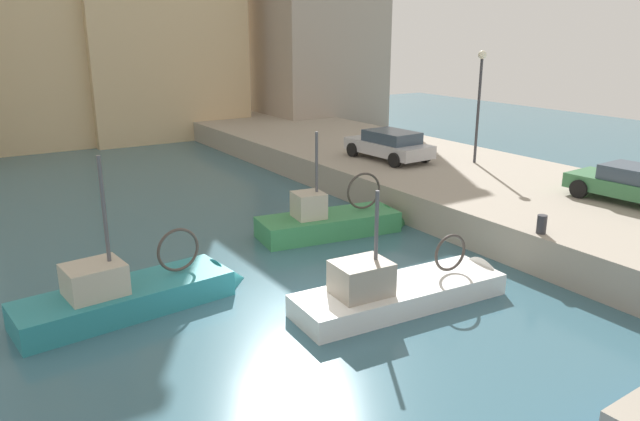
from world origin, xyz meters
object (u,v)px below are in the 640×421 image
object	(u,v)px
fishing_boat_green	(337,230)
quay_streetlamp	(480,88)
mooring_bollard_mid	(542,224)
fishing_boat_teal	(140,303)
fishing_boat_white	(411,298)
parked_car_green	(636,184)
parked_car_silver	(389,145)

from	to	relation	value
fishing_boat_green	quay_streetlamp	size ratio (longest dim) A/B	1.22
mooring_bollard_mid	quay_streetlamp	world-z (taller)	quay_streetlamp
fishing_boat_teal	fishing_boat_white	distance (m)	7.04
fishing_boat_teal	quay_streetlamp	bearing A→B (deg)	13.91
fishing_boat_white	quay_streetlamp	distance (m)	13.38
fishing_boat_green	parked_car_green	world-z (taller)	fishing_boat_green
fishing_boat_green	quay_streetlamp	distance (m)	9.82
parked_car_silver	mooring_bollard_mid	distance (m)	10.92
parked_car_silver	quay_streetlamp	bearing A→B (deg)	-42.43
parked_car_silver	quay_streetlamp	size ratio (longest dim) A/B	0.89
mooring_bollard_mid	fishing_boat_teal	bearing A→B (deg)	159.61
fishing_boat_teal	fishing_boat_green	world-z (taller)	fishing_boat_teal
fishing_boat_teal	parked_car_green	xyz separation A→B (m)	(15.94, -3.56, 1.74)
fishing_boat_teal	quay_streetlamp	distance (m)	17.31
mooring_bollard_mid	fishing_boat_green	bearing A→B (deg)	115.71
mooring_bollard_mid	quay_streetlamp	bearing A→B (deg)	54.68
parked_car_silver	mooring_bollard_mid	xyz separation A→B (m)	(-2.85, -10.54, -0.41)
parked_car_silver	fishing_boat_teal	bearing A→B (deg)	-153.92
parked_car_green	quay_streetlamp	xyz separation A→B (m)	(0.33, 7.59, 2.59)
fishing_boat_green	fishing_boat_white	xyz separation A→B (m)	(-1.55, -5.71, 0.01)
parked_car_silver	parked_car_green	distance (m)	10.45
fishing_boat_teal	quay_streetlamp	world-z (taller)	quay_streetlamp
parked_car_silver	quay_streetlamp	xyz separation A→B (m)	(2.80, -2.56, 2.57)
fishing_boat_teal	fishing_boat_green	bearing A→B (deg)	16.03
fishing_boat_green	quay_streetlamp	xyz separation A→B (m)	(8.61, 1.83, 4.35)
fishing_boat_teal	mooring_bollard_mid	xyz separation A→B (m)	(10.62, -3.95, 1.36)
fishing_boat_teal	parked_car_silver	xyz separation A→B (m)	(13.46, 6.59, 1.77)
fishing_boat_green	mooring_bollard_mid	world-z (taller)	fishing_boat_green
fishing_boat_teal	quay_streetlamp	size ratio (longest dim) A/B	1.30
fishing_boat_white	parked_car_green	xyz separation A→B (m)	(9.84, -0.05, 1.75)
mooring_bollard_mid	parked_car_green	bearing A→B (deg)	4.14
fishing_boat_teal	fishing_boat_green	xyz separation A→B (m)	(7.66, 2.20, -0.01)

